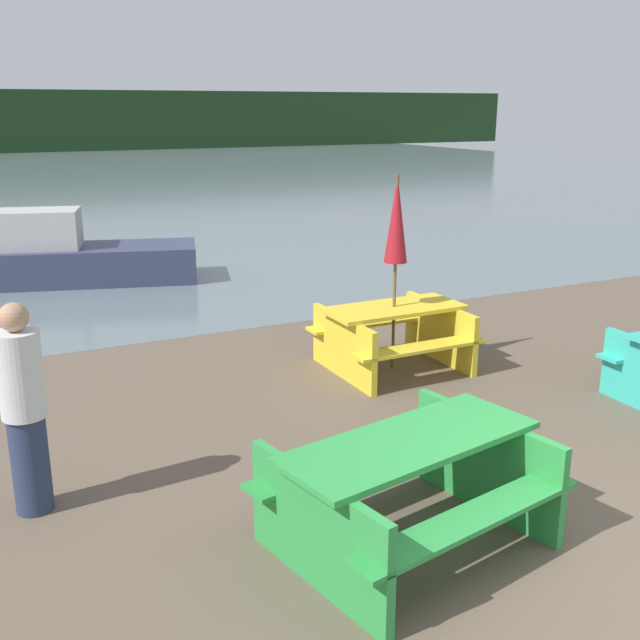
# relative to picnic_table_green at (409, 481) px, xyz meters

# --- Properties ---
(ground_plane) EXTENTS (60.00, 60.00, 0.00)m
(ground_plane) POSITION_rel_picnic_table_green_xyz_m (0.94, -1.01, -0.48)
(ground_plane) COLOR brown
(water) EXTENTS (60.00, 50.00, 0.00)m
(water) POSITION_rel_picnic_table_green_xyz_m (0.94, 30.41, -0.48)
(water) COLOR slate
(water) RESTS_ON ground_plane
(picnic_table_green) EXTENTS (2.08, 1.70, 0.80)m
(picnic_table_green) POSITION_rel_picnic_table_green_xyz_m (0.00, 0.00, 0.00)
(picnic_table_green) COLOR green
(picnic_table_green) RESTS_ON ground_plane
(picnic_table_yellow) EXTENTS (1.60, 1.39, 0.74)m
(picnic_table_yellow) POSITION_rel_picnic_table_green_xyz_m (1.83, 3.16, -0.04)
(picnic_table_yellow) COLOR yellow
(picnic_table_yellow) RESTS_ON ground_plane
(umbrella_crimson) EXTENTS (0.26, 0.26, 2.23)m
(umbrella_crimson) POSITION_rel_picnic_table_green_xyz_m (1.83, 3.16, 1.24)
(umbrella_crimson) COLOR brown
(umbrella_crimson) RESTS_ON ground_plane
(boat) EXTENTS (4.38, 2.36, 1.27)m
(boat) POSITION_rel_picnic_table_green_xyz_m (-0.98, 9.46, -0.02)
(boat) COLOR #333856
(boat) RESTS_ON water
(person) EXTENTS (0.32, 0.32, 1.62)m
(person) POSITION_rel_picnic_table_green_xyz_m (-2.28, 1.64, 0.33)
(person) COLOR #283351
(person) RESTS_ON ground_plane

